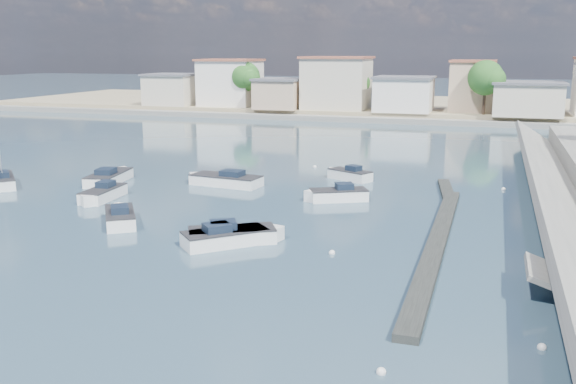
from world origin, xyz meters
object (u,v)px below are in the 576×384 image
object	(u,v)px
motorboat_b	(230,238)
motorboat_c	(223,180)
motorboat_a	(120,217)
motorboat_d	(336,196)
motorboat_f	(348,175)
motorboat_h	(237,236)
motorboat_g	(102,195)
motorboat_e	(110,177)
sailboat	(2,180)

from	to	relation	value
motorboat_b	motorboat_c	xyz separation A→B (m)	(-6.87, 14.85, 0.00)
motorboat_a	motorboat_d	size ratio (longest dim) A/B	1.01
motorboat_c	motorboat_f	world-z (taller)	same
motorboat_b	motorboat_h	xyz separation A→B (m)	(0.21, 0.52, 0.00)
motorboat_g	motorboat_h	size ratio (longest dim) A/B	0.94
motorboat_b	motorboat_g	size ratio (longest dim) A/B	0.96
motorboat_c	motorboat_g	distance (m)	9.85
motorboat_b	motorboat_e	distance (m)	20.91
motorboat_e	motorboat_a	bearing A→B (deg)	-54.59
motorboat_e	motorboat_g	xyz separation A→B (m)	(3.10, -5.93, 0.00)
motorboat_e	motorboat_g	size ratio (longest dim) A/B	1.24
motorboat_d	motorboat_h	size ratio (longest dim) A/B	0.86
motorboat_c	motorboat_d	size ratio (longest dim) A/B	1.45
motorboat_c	motorboat_f	size ratio (longest dim) A/B	1.59
motorboat_h	motorboat_c	bearing A→B (deg)	116.31
motorboat_a	motorboat_g	xyz separation A→B (m)	(-4.78, 5.15, 0.00)
motorboat_e	motorboat_g	world-z (taller)	same
motorboat_e	motorboat_g	bearing A→B (deg)	-62.37
motorboat_d	motorboat_c	bearing A→B (deg)	165.44
motorboat_b	motorboat_f	world-z (taller)	same
motorboat_b	motorboat_e	bearing A→B (deg)	140.96
motorboat_b	sailboat	bearing A→B (deg)	158.76
motorboat_f	motorboat_h	bearing A→B (deg)	-95.97
motorboat_c	motorboat_g	bearing A→B (deg)	-129.44
motorboat_h	sailboat	xyz separation A→B (m)	(-23.95, 8.70, 0.05)
motorboat_c	motorboat_d	world-z (taller)	same
motorboat_a	motorboat_b	xyz separation A→B (m)	(8.36, -2.09, -0.00)
motorboat_b	motorboat_f	bearing A→B (deg)	83.59
motorboat_d	motorboat_g	bearing A→B (deg)	-162.83
motorboat_a	motorboat_d	bearing A→B (deg)	41.59
motorboat_d	motorboat_f	xyz separation A→B (m)	(-0.84, 7.91, 0.00)
motorboat_a	motorboat_e	xyz separation A→B (m)	(-7.88, 11.08, -0.00)
sailboat	motorboat_f	bearing A→B (deg)	22.82
motorboat_f	motorboat_b	bearing A→B (deg)	-96.41
motorboat_f	motorboat_g	size ratio (longest dim) A/B	0.83
motorboat_d	motorboat_e	bearing A→B (deg)	177.30
motorboat_b	motorboat_e	world-z (taller)	same
motorboat_e	sailboat	size ratio (longest dim) A/B	0.68
motorboat_c	motorboat_h	size ratio (longest dim) A/B	1.24
motorboat_b	motorboat_e	xyz separation A→B (m)	(-16.24, 13.17, 0.00)
motorboat_a	motorboat_g	world-z (taller)	same
motorboat_f	sailboat	size ratio (longest dim) A/B	0.46
motorboat_b	motorboat_h	bearing A→B (deg)	68.13
motorboat_f	motorboat_h	xyz separation A→B (m)	(-2.05, -19.64, 0.00)
motorboat_f	motorboat_e	bearing A→B (deg)	-159.29
motorboat_g	sailboat	distance (m)	10.79
motorboat_b	motorboat_c	distance (m)	16.36
motorboat_e	motorboat_h	bearing A→B (deg)	-37.55
motorboat_d	motorboat_h	bearing A→B (deg)	-103.85
motorboat_e	motorboat_g	distance (m)	6.69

